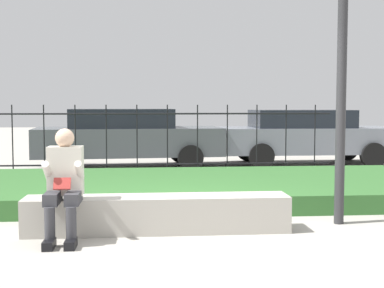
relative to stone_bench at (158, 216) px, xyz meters
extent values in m
plane|color=#A8A399|center=(0.30, 0.00, -0.19)|extent=(60.00, 60.00, 0.00)
cube|color=#ADA89E|center=(0.00, 0.00, 0.02)|extent=(3.06, 0.48, 0.42)
cube|color=gray|center=(0.00, 0.00, -0.15)|extent=(2.94, 0.44, 0.08)
cube|color=black|center=(-1.14, -0.64, -0.14)|extent=(0.11, 0.26, 0.09)
cylinder|color=#38383D|center=(-1.14, -0.58, 0.07)|extent=(0.11, 0.11, 0.33)
cube|color=#38383D|center=(-1.14, -0.37, 0.30)|extent=(0.15, 0.42, 0.13)
cube|color=black|center=(-0.92, -0.64, -0.14)|extent=(0.11, 0.26, 0.09)
cylinder|color=#38383D|center=(-0.92, -0.58, 0.07)|extent=(0.11, 0.11, 0.33)
cube|color=#38383D|center=(-0.92, -0.37, 0.30)|extent=(0.15, 0.42, 0.13)
cube|color=beige|center=(-1.03, -0.16, 0.57)|extent=(0.38, 0.24, 0.54)
sphere|color=#DBB293|center=(-1.03, -0.18, 0.93)|extent=(0.21, 0.21, 0.21)
cylinder|color=beige|center=(-1.20, -0.32, 0.59)|extent=(0.08, 0.29, 0.24)
cylinder|color=beige|center=(-0.85, -0.32, 0.59)|extent=(0.08, 0.29, 0.24)
cube|color=#B2332D|center=(-1.03, -0.42, 0.46)|extent=(0.18, 0.09, 0.13)
cube|color=#33662D|center=(0.30, 2.43, -0.05)|extent=(8.64, 3.46, 0.27)
cylinder|color=black|center=(0.30, 4.47, 0.11)|extent=(6.64, 0.03, 0.03)
cylinder|color=black|center=(0.30, 4.47, 1.12)|extent=(6.64, 0.03, 0.03)
cylinder|color=black|center=(-2.71, 4.47, 0.56)|extent=(0.02, 0.02, 1.49)
cylinder|color=black|center=(-2.11, 4.47, 0.56)|extent=(0.02, 0.02, 1.49)
cylinder|color=black|center=(-1.51, 4.47, 0.56)|extent=(0.02, 0.02, 1.49)
cylinder|color=black|center=(-0.90, 4.47, 0.56)|extent=(0.02, 0.02, 1.49)
cylinder|color=black|center=(-0.30, 4.47, 0.56)|extent=(0.02, 0.02, 1.49)
cylinder|color=black|center=(0.30, 4.47, 0.56)|extent=(0.02, 0.02, 1.49)
cylinder|color=black|center=(0.91, 4.47, 0.56)|extent=(0.02, 0.02, 1.49)
cylinder|color=black|center=(1.51, 4.47, 0.56)|extent=(0.02, 0.02, 1.49)
cylinder|color=black|center=(2.11, 4.47, 0.56)|extent=(0.02, 0.02, 1.49)
cylinder|color=black|center=(2.72, 4.47, 0.56)|extent=(0.02, 0.02, 1.49)
cylinder|color=black|center=(3.32, 4.47, 0.56)|extent=(0.02, 0.02, 1.49)
cube|color=slate|center=(3.91, 6.87, 0.42)|extent=(4.34, 1.75, 0.63)
cube|color=black|center=(3.73, 6.87, 0.96)|extent=(2.39, 1.54, 0.43)
cylinder|color=black|center=(5.25, 6.01, 0.11)|extent=(0.59, 0.20, 0.59)
cylinder|color=black|center=(5.25, 7.71, 0.11)|extent=(0.59, 0.20, 0.59)
cylinder|color=black|center=(2.56, 6.02, 0.11)|extent=(0.59, 0.20, 0.59)
cylinder|color=black|center=(2.56, 7.72, 0.11)|extent=(0.59, 0.20, 0.59)
cube|color=#4C5156|center=(-0.53, 6.58, 0.43)|extent=(4.47, 2.00, 0.65)
cube|color=black|center=(-0.70, 6.56, 0.98)|extent=(2.50, 1.66, 0.44)
cylinder|color=black|center=(0.88, 5.85, 0.10)|extent=(0.60, 0.24, 0.58)
cylinder|color=black|center=(0.76, 7.50, 0.10)|extent=(0.60, 0.24, 0.58)
cylinder|color=black|center=(-1.81, 5.65, 0.10)|extent=(0.60, 0.24, 0.58)
cylinder|color=black|center=(-1.93, 7.30, 0.10)|extent=(0.60, 0.24, 0.58)
cylinder|color=#2D2D30|center=(2.27, 0.24, 1.74)|extent=(0.12, 0.12, 3.85)
camera|label=1|loc=(-0.14, -6.16, 1.29)|focal=50.00mm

